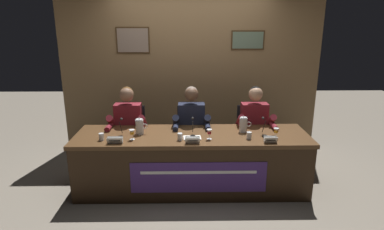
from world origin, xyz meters
name	(u,v)px	position (x,y,z in m)	size (l,w,h in m)	color
ground_plane	(192,187)	(0.00, 0.00, 0.00)	(12.00, 12.00, 0.00)	gray
wall_back_panelled	(190,72)	(0.00, 1.40, 1.30)	(4.11, 0.14, 2.60)	#937047
conference_table	(192,155)	(0.00, -0.11, 0.50)	(2.91, 0.81, 0.73)	brown
chair_left	(131,139)	(-0.87, 0.59, 0.45)	(0.44, 0.45, 0.92)	black
panelist_left	(128,125)	(-0.87, 0.39, 0.72)	(0.51, 0.48, 1.24)	black
nameplate_left	(115,140)	(-0.89, -0.30, 0.77)	(0.18, 0.06, 0.08)	white
juice_glass_left	(132,133)	(-0.72, -0.18, 0.82)	(0.06, 0.06, 0.12)	white
water_cup_left	(101,137)	(-1.08, -0.19, 0.77)	(0.06, 0.06, 0.08)	silver
microphone_left	(121,131)	(-0.87, -0.08, 0.80)	(0.06, 0.17, 0.22)	black
chair_center	(191,139)	(0.00, 0.59, 0.45)	(0.44, 0.45, 0.92)	black
panelist_center	(191,125)	(0.00, 0.39, 0.72)	(0.51, 0.48, 1.24)	black
nameplate_center	(193,140)	(0.00, -0.32, 0.77)	(0.17, 0.06, 0.08)	white
juice_glass_center	(209,132)	(0.20, -0.18, 0.82)	(0.06, 0.06, 0.12)	white
water_cup_center	(180,137)	(-0.15, -0.20, 0.77)	(0.06, 0.06, 0.08)	silver
microphone_center	(193,130)	(0.01, -0.06, 0.80)	(0.06, 0.17, 0.22)	black
chair_right	(251,139)	(0.87, 0.59, 0.45)	(0.44, 0.45, 0.92)	black
panelist_right	(255,125)	(0.87, 0.39, 0.72)	(0.51, 0.48, 1.24)	black
nameplate_right	(271,140)	(0.90, -0.31, 0.77)	(0.15, 0.06, 0.08)	white
juice_glass_right	(276,131)	(1.01, -0.15, 0.82)	(0.06, 0.06, 0.12)	white
water_cup_right	(249,136)	(0.68, -0.18, 0.77)	(0.06, 0.06, 0.08)	silver
microphone_right	(264,130)	(0.88, -0.07, 0.80)	(0.06, 0.17, 0.22)	black
water_pitcher_left_side	(140,127)	(-0.65, 0.03, 0.83)	(0.15, 0.10, 0.21)	silver
water_pitcher_right_side	(244,125)	(0.66, 0.09, 0.83)	(0.15, 0.10, 0.21)	silver
document_stack_center	(192,138)	(0.00, -0.15, 0.74)	(0.22, 0.16, 0.01)	white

